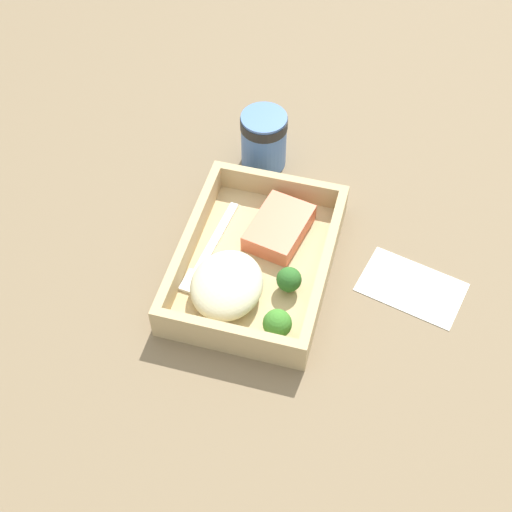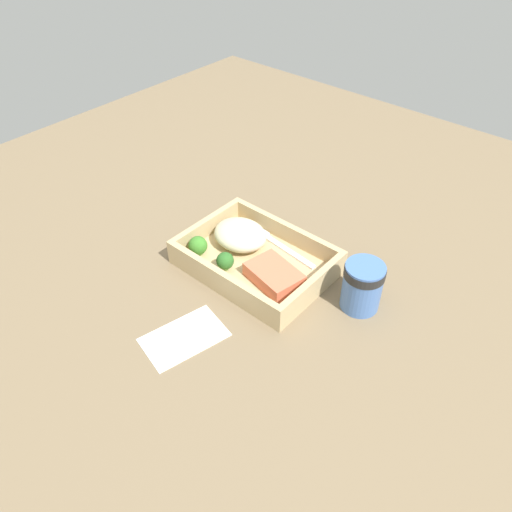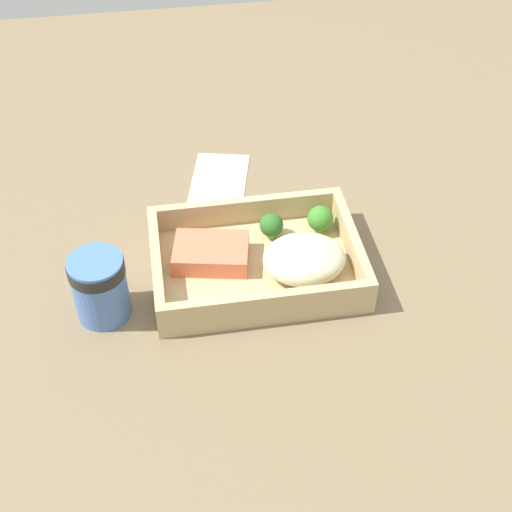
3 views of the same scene
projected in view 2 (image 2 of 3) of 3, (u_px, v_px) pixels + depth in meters
ground_plane at (256, 271)px, 91.69cm from camera, size 160.00×160.00×2.00cm
takeout_tray at (256, 265)px, 90.65cm from camera, size 26.17×18.88×1.20cm
tray_rim at (256, 255)px, 89.08cm from camera, size 26.17×18.88×3.64cm
salmon_fillet at (274, 275)px, 85.72cm from camera, size 10.56×8.29×2.56cm
mashed_potatoes at (240, 235)px, 92.96cm from camera, size 10.44×8.86×4.28cm
broccoli_floret_1 at (198, 246)px, 90.71cm from camera, size 3.50×3.50×3.82cm
broccoli_floret_2 at (225, 261)px, 87.55cm from camera, size 3.15×3.15×3.59cm
fork at (278, 244)px, 93.81cm from camera, size 15.89×3.38×0.44cm
paper_cup at (363, 284)px, 80.65cm from camera, size 6.67×6.67×8.66cm
receipt_slip at (184, 337)px, 78.34cm from camera, size 10.76×14.32×0.24cm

